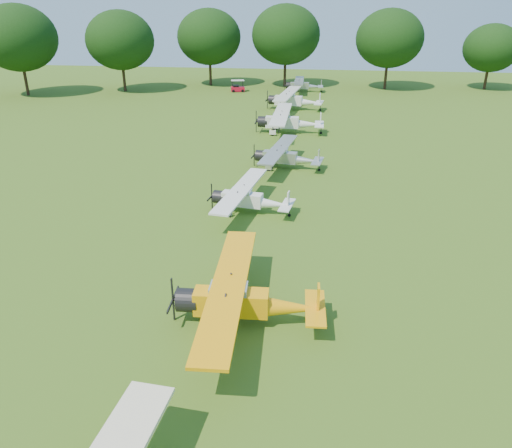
{
  "coord_description": "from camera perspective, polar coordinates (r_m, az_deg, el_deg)",
  "views": [
    {
      "loc": [
        4.59,
        -29.15,
        13.21
      ],
      "look_at": [
        1.08,
        -3.1,
        1.4
      ],
      "focal_mm": 35.0,
      "sensor_mm": 36.0,
      "label": 1
    }
  ],
  "objects": [
    {
      "name": "tree_belt",
      "position": [
        29.78,
        5.76,
        14.06
      ],
      "size": [
        137.36,
        130.27,
        14.52
      ],
      "color": "black",
      "rests_on": "ground"
    },
    {
      "name": "ground",
      "position": [
        32.33,
        -1.17,
        0.07
      ],
      "size": [
        160.0,
        160.0,
        0.0
      ],
      "primitive_type": "plane",
      "color": "#345615",
      "rests_on": "ground"
    },
    {
      "name": "aircraft_3",
      "position": [
        33.65,
        -0.88,
        3.02
      ],
      "size": [
        5.8,
        9.21,
        1.81
      ],
      "rotation": [
        0.0,
        0.0,
        -0.14
      ],
      "color": "white",
      "rests_on": "ground"
    },
    {
      "name": "aircraft_7",
      "position": [
        81.73,
        5.34,
        15.59
      ],
      "size": [
        6.11,
        9.72,
        1.92
      ],
      "rotation": [
        0.0,
        0.0,
        0.03
      ],
      "color": "silver",
      "rests_on": "ground"
    },
    {
      "name": "aircraft_2",
      "position": [
        22.08,
        -1.53,
        -8.58
      ],
      "size": [
        6.86,
        10.92,
        2.15
      ],
      "rotation": [
        0.0,
        0.0,
        0.05
      ],
      "color": "#F8A50A",
      "rests_on": "ground"
    },
    {
      "name": "golf_cart",
      "position": [
        81.62,
        -2.14,
        15.29
      ],
      "size": [
        2.33,
        1.75,
        1.79
      ],
      "rotation": [
        0.0,
        0.0,
        0.25
      ],
      "color": "red",
      "rests_on": "ground"
    },
    {
      "name": "aircraft_6",
      "position": [
        67.62,
        4.22,
        14.05
      ],
      "size": [
        7.52,
        11.96,
        2.35
      ],
      "rotation": [
        0.0,
        0.0,
        -0.11
      ],
      "color": "white",
      "rests_on": "ground"
    },
    {
      "name": "aircraft_5",
      "position": [
        55.05,
        3.6,
        11.72
      ],
      "size": [
        7.43,
        11.8,
        2.33
      ],
      "rotation": [
        0.0,
        0.0,
        0.01
      ],
      "color": "white",
      "rests_on": "ground"
    },
    {
      "name": "aircraft_4",
      "position": [
        42.98,
        3.35,
        7.8
      ],
      "size": [
        6.08,
        9.64,
        1.89
      ],
      "rotation": [
        0.0,
        0.0,
        -0.14
      ],
      "color": "silver",
      "rests_on": "ground"
    }
  ]
}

